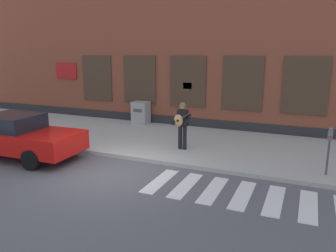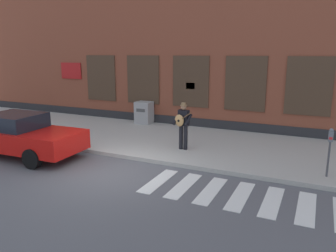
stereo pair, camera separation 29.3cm
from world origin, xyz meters
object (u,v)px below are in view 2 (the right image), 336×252
Objects in this scene: red_car at (20,135)px; busker at (183,123)px; parking_meter at (330,145)px; utility_box at (144,113)px.

busker is (5.14, 2.79, 0.36)m from red_car.
red_car is 10.20m from parking_meter.
red_car is 5.86m from busker.
red_car reaches higher than utility_box.
parking_meter reaches higher than red_car.
busker is 4.90m from parking_meter.
utility_box is (-8.38, 4.16, -0.39)m from parking_meter.
red_car is at bearing -151.53° from busker.
red_car is 2.68× the size of busker.
red_car is 6.40m from utility_box.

